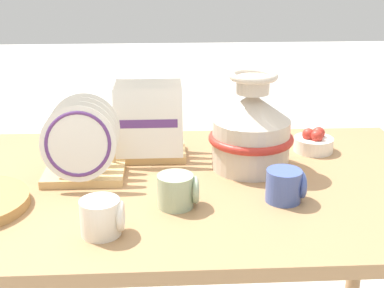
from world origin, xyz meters
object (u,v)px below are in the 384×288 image
dish_rack_round_plates (82,150)px  dish_rack_square_plates (149,131)px  fruit_bowl (314,142)px  mug_cream_glaze (102,217)px  ceramic_vase (251,129)px  mug_cobalt_glaze (285,186)px  mug_sage_glaze (177,191)px

dish_rack_round_plates → dish_rack_square_plates: bearing=43.3°
dish_rack_square_plates → fruit_bowl: bearing=1.5°
mug_cream_glaze → dish_rack_round_plates: bearing=105.2°
ceramic_vase → dish_rack_square_plates: (-0.30, 0.11, -0.04)m
dish_rack_round_plates → dish_rack_square_plates: dish_rack_square_plates is taller
fruit_bowl → dish_rack_square_plates: bearing=-178.5°
mug_cobalt_glaze → ceramic_vase: bearing=103.3°
mug_sage_glaze → fruit_bowl: 0.58m
dish_rack_round_plates → mug_cream_glaze: 0.33m
fruit_bowl → dish_rack_round_plates: bearing=-165.3°
fruit_bowl → ceramic_vase: bearing=-151.0°
mug_cobalt_glaze → mug_sage_glaze: bearing=-176.7°
mug_sage_glaze → mug_cobalt_glaze: same height
dish_rack_square_plates → fruit_bowl: (0.52, 0.01, -0.05)m
mug_sage_glaze → mug_cobalt_glaze: 0.28m
fruit_bowl → mug_sage_glaze: bearing=-140.5°
mug_cream_glaze → fruit_bowl: 0.79m
mug_cream_glaze → mug_cobalt_glaze: 0.47m
fruit_bowl → mug_cream_glaze: bearing=-141.1°
dish_rack_round_plates → mug_sage_glaze: size_ratio=2.27×
mug_sage_glaze → dish_rack_square_plates: bearing=102.2°
mug_cream_glaze → mug_cobalt_glaze: bearing=18.1°
dish_rack_square_plates → mug_sage_glaze: (0.08, -0.35, -0.04)m
dish_rack_square_plates → mug_cream_glaze: (-0.10, -0.48, -0.04)m
ceramic_vase → mug_sage_glaze: bearing=-132.3°
mug_sage_glaze → fruit_bowl: (0.45, 0.37, -0.01)m
dish_rack_round_plates → mug_sage_glaze: 0.32m
mug_sage_glaze → fruit_bowl: bearing=39.5°
mug_sage_glaze → mug_cream_glaze: size_ratio=1.00×
ceramic_vase → dish_rack_round_plates: bearing=-172.9°
dish_rack_square_plates → fruit_bowl: 0.52m
dish_rack_round_plates → mug_cream_glaze: bearing=-74.8°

